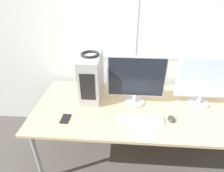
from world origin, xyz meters
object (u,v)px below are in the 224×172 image
at_px(pc_tower, 91,76).
at_px(headphones, 90,54).
at_px(monitor_right_near, 205,81).
at_px(cell_phone, 65,119).
at_px(monitor_main, 136,80).
at_px(mouse, 171,119).
at_px(keyboard, 141,119).

height_order(pc_tower, headphones, headphones).
xyz_separation_m(monitor_right_near, cell_phone, (-1.31, -0.34, -0.26)).
bearing_deg(monitor_right_near, monitor_main, -177.98).
distance_m(headphones, mouse, 0.99).
bearing_deg(mouse, headphones, 154.98).
relative_size(monitor_main, monitor_right_near, 1.05).
distance_m(monitor_right_near, mouse, 0.50).
bearing_deg(mouse, monitor_main, 141.55).
relative_size(monitor_main, cell_phone, 4.27).
xyz_separation_m(headphones, keyboard, (0.51, -0.38, -0.47)).
bearing_deg(cell_phone, monitor_right_near, 15.51).
height_order(headphones, monitor_main, monitor_main).
distance_m(keyboard, mouse, 0.28).
height_order(monitor_main, mouse, monitor_main).
bearing_deg(mouse, pc_tower, 155.03).
bearing_deg(headphones, mouse, -25.02).
relative_size(pc_tower, monitor_right_near, 0.87).
xyz_separation_m(pc_tower, headphones, (0.00, 0.00, 0.25)).
bearing_deg(pc_tower, headphones, 90.00).
distance_m(monitor_main, cell_phone, 0.77).
relative_size(monitor_right_near, keyboard, 1.30).
distance_m(pc_tower, monitor_right_near, 1.13).
bearing_deg(monitor_main, cell_phone, -154.08).
height_order(pc_tower, monitor_main, monitor_main).
relative_size(monitor_right_near, mouse, 5.69).
height_order(monitor_right_near, mouse, monitor_right_near).
distance_m(headphones, monitor_right_near, 1.15).
bearing_deg(headphones, monitor_main, -13.16).
bearing_deg(pc_tower, cell_phone, -113.74).
bearing_deg(monitor_main, pc_tower, 166.94).
xyz_separation_m(pc_tower, cell_phone, (-0.19, -0.42, -0.23)).
bearing_deg(headphones, pc_tower, -90.00).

